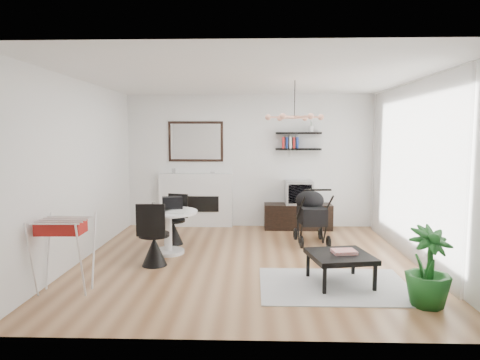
{
  "coord_description": "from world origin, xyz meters",
  "views": [
    {
      "loc": [
        0.08,
        -6.25,
        1.88
      ],
      "look_at": [
        -0.13,
        0.4,
        1.18
      ],
      "focal_mm": 32.0,
      "sensor_mm": 36.0,
      "label": 1
    }
  ],
  "objects_px": {
    "stroller": "(311,218)",
    "potted_plant": "(428,267)",
    "tv_console": "(298,216)",
    "dining_table": "(168,225)",
    "crt_tv": "(299,192)",
    "coffee_table": "(340,257)",
    "drying_rack": "(64,254)",
    "fireplace": "(196,193)"
  },
  "relations": [
    {
      "from": "stroller",
      "to": "potted_plant",
      "type": "bearing_deg",
      "value": -76.45
    },
    {
      "from": "tv_console",
      "to": "dining_table",
      "type": "xyz_separation_m",
      "value": [
        -2.25,
        -1.88,
        0.2
      ]
    },
    {
      "from": "tv_console",
      "to": "potted_plant",
      "type": "height_order",
      "value": "potted_plant"
    },
    {
      "from": "dining_table",
      "to": "crt_tv",
      "type": "bearing_deg",
      "value": 39.65
    },
    {
      "from": "stroller",
      "to": "potted_plant",
      "type": "distance_m",
      "value": 2.93
    },
    {
      "from": "stroller",
      "to": "coffee_table",
      "type": "distance_m",
      "value": 2.12
    },
    {
      "from": "dining_table",
      "to": "drying_rack",
      "type": "relative_size",
      "value": 1.04
    },
    {
      "from": "fireplace",
      "to": "dining_table",
      "type": "xyz_separation_m",
      "value": [
        -0.17,
        -2.05,
        -0.23
      ]
    },
    {
      "from": "crt_tv",
      "to": "fireplace",
      "type": "bearing_deg",
      "value": 175.32
    },
    {
      "from": "tv_console",
      "to": "drying_rack",
      "type": "relative_size",
      "value": 1.49
    },
    {
      "from": "potted_plant",
      "to": "drying_rack",
      "type": "bearing_deg",
      "value": 176.22
    },
    {
      "from": "coffee_table",
      "to": "tv_console",
      "type": "bearing_deg",
      "value": 93.58
    },
    {
      "from": "crt_tv",
      "to": "drying_rack",
      "type": "bearing_deg",
      "value": -131.25
    },
    {
      "from": "potted_plant",
      "to": "crt_tv",
      "type": "bearing_deg",
      "value": 104.56
    },
    {
      "from": "crt_tv",
      "to": "tv_console",
      "type": "bearing_deg",
      "value": 167.79
    },
    {
      "from": "fireplace",
      "to": "drying_rack",
      "type": "bearing_deg",
      "value": -105.82
    },
    {
      "from": "stroller",
      "to": "potted_plant",
      "type": "height_order",
      "value": "stroller"
    },
    {
      "from": "stroller",
      "to": "coffee_table",
      "type": "height_order",
      "value": "stroller"
    },
    {
      "from": "fireplace",
      "to": "tv_console",
      "type": "relative_size",
      "value": 1.61
    },
    {
      "from": "coffee_table",
      "to": "potted_plant",
      "type": "height_order",
      "value": "potted_plant"
    },
    {
      "from": "tv_console",
      "to": "stroller",
      "type": "xyz_separation_m",
      "value": [
        0.11,
        -1.1,
        0.19
      ]
    },
    {
      "from": "fireplace",
      "to": "tv_console",
      "type": "xyz_separation_m",
      "value": [
        2.08,
        -0.17,
        -0.43
      ]
    },
    {
      "from": "fireplace",
      "to": "crt_tv",
      "type": "relative_size",
      "value": 4.01
    },
    {
      "from": "coffee_table",
      "to": "fireplace",
      "type": "bearing_deg",
      "value": 123.98
    },
    {
      "from": "crt_tv",
      "to": "coffee_table",
      "type": "distance_m",
      "value": 3.24
    },
    {
      "from": "drying_rack",
      "to": "potted_plant",
      "type": "distance_m",
      "value": 4.18
    },
    {
      "from": "fireplace",
      "to": "potted_plant",
      "type": "height_order",
      "value": "fireplace"
    },
    {
      "from": "crt_tv",
      "to": "dining_table",
      "type": "bearing_deg",
      "value": -140.35
    },
    {
      "from": "coffee_table",
      "to": "dining_table",
      "type": "bearing_deg",
      "value": 151.47
    },
    {
      "from": "tv_console",
      "to": "crt_tv",
      "type": "xyz_separation_m",
      "value": [
        0.02,
        -0.0,
        0.49
      ]
    },
    {
      "from": "crt_tv",
      "to": "potted_plant",
      "type": "distance_m",
      "value": 4.02
    },
    {
      "from": "tv_console",
      "to": "drying_rack",
      "type": "bearing_deg",
      "value": -131.09
    },
    {
      "from": "fireplace",
      "to": "coffee_table",
      "type": "distance_m",
      "value": 4.09
    },
    {
      "from": "drying_rack",
      "to": "fireplace",
      "type": "bearing_deg",
      "value": 72.43
    },
    {
      "from": "crt_tv",
      "to": "stroller",
      "type": "bearing_deg",
      "value": -84.84
    },
    {
      "from": "crt_tv",
      "to": "stroller",
      "type": "relative_size",
      "value": 0.53
    },
    {
      "from": "dining_table",
      "to": "fireplace",
      "type": "bearing_deg",
      "value": 85.18
    },
    {
      "from": "dining_table",
      "to": "potted_plant",
      "type": "relative_size",
      "value": 1.06
    },
    {
      "from": "tv_console",
      "to": "drying_rack",
      "type": "height_order",
      "value": "drying_rack"
    },
    {
      "from": "drying_rack",
      "to": "stroller",
      "type": "distance_m",
      "value": 4.12
    },
    {
      "from": "fireplace",
      "to": "stroller",
      "type": "xyz_separation_m",
      "value": [
        2.19,
        -1.27,
        -0.25
      ]
    },
    {
      "from": "tv_console",
      "to": "coffee_table",
      "type": "distance_m",
      "value": 3.22
    }
  ]
}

